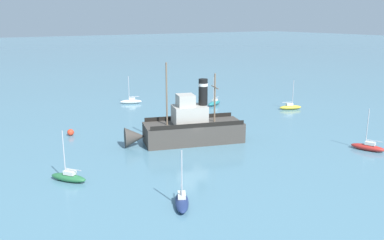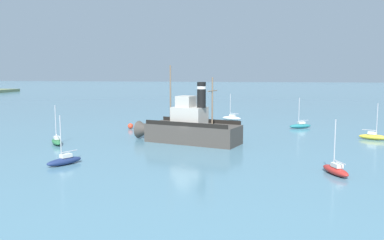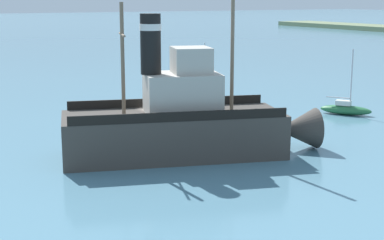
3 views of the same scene
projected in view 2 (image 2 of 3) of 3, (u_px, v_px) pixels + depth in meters
The scene contains 9 objects.
ground_plane at pixel (191, 144), 51.09m from camera, with size 600.00×600.00×0.00m, color teal.
old_tugboat at pixel (189, 128), 52.23m from camera, with size 7.80×14.75×9.90m.
sailboat_teal at pixel (300, 126), 65.46m from camera, with size 2.65×3.90×4.90m.
sailboat_white at pixel (232, 118), 76.38m from camera, with size 2.55×3.92×4.90m.
sailboat_red at pixel (336, 170), 36.11m from camera, with size 3.94×2.40×4.90m.
sailboat_green at pixel (57, 141), 50.91m from camera, with size 3.73×3.11×4.90m.
sailboat_yellow at pixel (374, 136), 54.52m from camera, with size 2.46×3.93×4.90m.
sailboat_navy at pixel (64, 160), 39.87m from camera, with size 3.85×2.83×4.90m.
mooring_buoy at pixel (130, 126), 64.86m from camera, with size 0.87×0.87×0.87m, color red.
Camera 2 is at (-49.61, -8.63, 9.14)m, focal length 38.00 mm.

